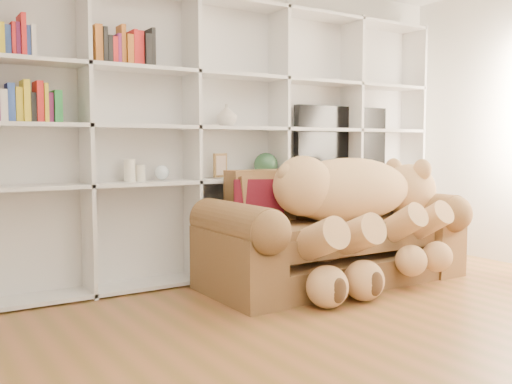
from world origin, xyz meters
TOP-DOWN VIEW (x-y plane):
  - floor at (0.00, 0.00)m, footprint 5.00×5.00m
  - wall_back at (0.00, 2.50)m, footprint 5.00×0.02m
  - bookshelf at (-0.24, 2.36)m, footprint 4.43×0.35m
  - sofa at (0.55, 1.67)m, footprint 2.25×0.97m
  - teddy_bear at (0.66, 1.48)m, footprint 1.84×0.97m
  - throw_pillow at (-0.09, 1.82)m, footprint 0.45×0.36m
  - tv at (1.25, 2.35)m, footprint 1.13×0.18m
  - picture_frame at (-0.17, 2.30)m, footprint 0.16×0.08m
  - green_vase at (0.30, 2.30)m, footprint 0.22×0.22m
  - figurine_tall at (-0.98, 2.30)m, footprint 0.10×0.10m
  - figurine_short at (-0.89, 2.30)m, footprint 0.10×0.10m
  - snow_globe at (-0.71, 2.30)m, footprint 0.12×0.12m
  - shelf_vase at (-0.10, 2.30)m, footprint 0.19×0.19m

SIDE VIEW (x-z plane):
  - floor at x=0.00m, z-range 0.00..0.00m
  - sofa at x=0.55m, z-range -0.12..0.83m
  - throw_pillow at x=-0.09m, z-range 0.47..0.88m
  - teddy_bear at x=0.66m, z-range 0.14..1.21m
  - figurine_short at x=-0.89m, z-range 0.86..1.00m
  - snow_globe at x=-0.71m, z-range 0.87..0.99m
  - figurine_tall at x=-0.98m, z-range 0.86..1.04m
  - green_vase at x=0.30m, z-range 0.86..1.08m
  - picture_frame at x=-0.17m, z-range 0.88..1.08m
  - tv at x=1.25m, z-range 0.86..1.53m
  - bookshelf at x=-0.24m, z-range 0.11..2.51m
  - wall_back at x=0.00m, z-range 0.00..2.70m
  - shelf_vase at x=-0.10m, z-range 1.31..1.50m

